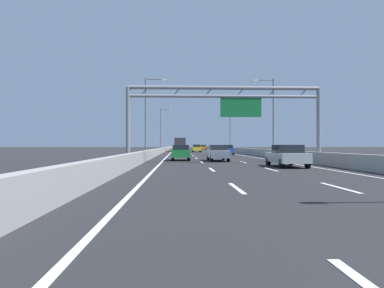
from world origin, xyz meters
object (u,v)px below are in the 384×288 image
(blue_car, at_px, (227,150))
(yellow_car, at_px, (197,148))
(box_truck, at_px, (180,144))
(sign_gantry, at_px, (227,104))
(streetlamp_right_mid, at_px, (271,113))
(green_car, at_px, (181,152))
(streetlamp_left_mid, at_px, (148,112))
(silver_car, at_px, (287,156))
(orange_car, at_px, (203,147))
(white_car, at_px, (218,153))
(streetlamp_right_far, at_px, (229,127))
(streetlamp_left_far, at_px, (162,127))

(blue_car, bearing_deg, yellow_car, 99.85)
(box_truck, bearing_deg, sign_gantry, -85.74)
(streetlamp_right_mid, relative_size, box_truck, 1.26)
(blue_car, xyz_separation_m, green_car, (-7.02, -18.63, 0.01))
(streetlamp_left_mid, distance_m, silver_car, 21.98)
(silver_car, bearing_deg, sign_gantry, 122.42)
(orange_car, distance_m, white_car, 72.76)
(silver_car, bearing_deg, streetlamp_left_mid, 120.83)
(green_car, xyz_separation_m, box_truck, (0.14, 43.69, 0.89))
(streetlamp_right_far, relative_size, yellow_car, 2.28)
(streetlamp_left_mid, height_order, streetlamp_right_far, same)
(streetlamp_right_mid, bearing_deg, streetlamp_left_far, 112.90)
(silver_car, xyz_separation_m, orange_car, (0.17, 81.66, 0.00))
(streetlamp_right_mid, xyz_separation_m, blue_car, (-4.02, 10.37, -4.64))
(streetlamp_left_mid, height_order, silver_car, streetlamp_left_mid)
(silver_car, distance_m, box_truck, 54.34)
(orange_car, distance_m, box_truck, 28.71)
(streetlamp_right_far, bearing_deg, yellow_car, -146.27)
(blue_car, xyz_separation_m, yellow_car, (-3.47, 19.98, 0.02))
(streetlamp_left_far, distance_m, white_car, 45.62)
(yellow_car, distance_m, white_car, 39.79)
(white_car, bearing_deg, streetlamp_right_mid, 51.14)
(orange_car, height_order, box_truck, box_truck)
(streetlamp_left_mid, bearing_deg, streetlamp_right_mid, 0.00)
(white_car, height_order, box_truck, box_truck)
(sign_gantry, height_order, yellow_car, sign_gantry)
(silver_car, relative_size, yellow_car, 1.06)
(streetlamp_left_far, xyz_separation_m, green_car, (3.89, -43.61, -4.63))
(blue_car, bearing_deg, streetlamp_left_far, 113.60)
(white_car, bearing_deg, blue_car, 79.75)
(blue_car, bearing_deg, white_car, -100.25)
(orange_car, distance_m, yellow_car, 33.08)
(streetlamp_right_mid, relative_size, white_car, 2.06)
(green_car, bearing_deg, silver_car, -55.07)
(streetlamp_left_mid, distance_m, streetlamp_left_far, 35.35)
(streetlamp_left_far, bearing_deg, green_car, -84.90)
(orange_car, xyz_separation_m, green_car, (-7.29, -71.48, 0.01))
(blue_car, xyz_separation_m, white_car, (-3.58, -19.81, 0.01))
(yellow_car, bearing_deg, silver_car, -85.82)
(streetlamp_right_mid, distance_m, white_car, 12.97)
(orange_car, bearing_deg, box_truck, -104.44)
(streetlamp_left_far, xyz_separation_m, streetlamp_right_far, (14.93, 0.00, 0.00))
(streetlamp_right_far, distance_m, blue_car, 25.72)
(green_car, bearing_deg, sign_gantry, -52.51)
(streetlamp_left_mid, relative_size, streetlamp_left_far, 1.00)
(sign_gantry, height_order, box_truck, sign_gantry)
(silver_car, bearing_deg, orange_car, 89.88)
(orange_car, xyz_separation_m, yellow_car, (-3.74, -32.87, 0.01))
(streetlamp_left_far, bearing_deg, streetlamp_right_far, 0.00)
(green_car, bearing_deg, box_truck, 89.82)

